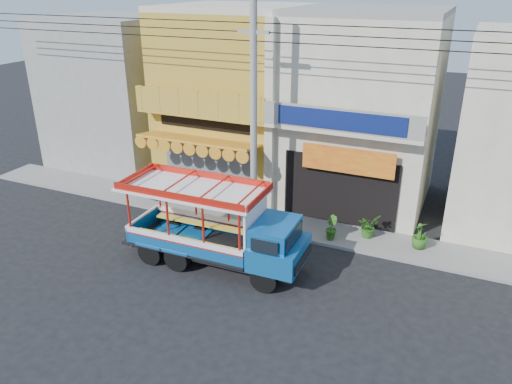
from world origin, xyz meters
TOP-DOWN VIEW (x-y plane):
  - ground at (0.00, 0.00)m, footprint 90.00×90.00m
  - sidewalk at (0.00, 4.00)m, footprint 30.00×2.00m
  - shophouse_left at (-4.00, 7.96)m, footprint 6.00×7.50m
  - shophouse_right at (2.00, 7.96)m, footprint 6.00×6.75m
  - party_pilaster at (-1.00, 4.85)m, footprint 0.35×0.30m
  - filler_building_left at (-11.00, 8.00)m, footprint 6.00×6.00m
  - utility_pole at (-0.85, 3.30)m, footprint 28.00×0.26m
  - songthaew_truck at (-0.61, 0.22)m, footprint 6.50×2.28m
  - green_sign at (-6.18, 3.87)m, footprint 0.62×0.37m
  - potted_plant_a at (3.40, 4.23)m, footprint 1.02×1.06m
  - potted_plant_b at (2.14, 3.46)m, footprint 0.61×0.65m
  - potted_plant_c at (5.33, 4.13)m, footprint 0.81×0.81m

SIDE VIEW (x-z plane):
  - ground at x=0.00m, z-range 0.00..0.00m
  - sidewalk at x=0.00m, z-range 0.00..0.12m
  - green_sign at x=-6.18m, z-range 0.04..0.99m
  - potted_plant_a at x=3.40m, z-range 0.12..1.03m
  - potted_plant_b at x=2.14m, z-range 0.12..1.06m
  - potted_plant_c at x=5.33m, z-range 0.12..1.19m
  - songthaew_truck at x=-0.61m, z-range -0.05..2.96m
  - filler_building_left at x=-11.00m, z-range 0.00..7.60m
  - party_pilaster at x=-1.00m, z-range 0.00..8.00m
  - shophouse_right at x=2.00m, z-range -0.01..8.23m
  - shophouse_left at x=-4.00m, z-range -0.01..8.23m
  - utility_pole at x=-0.85m, z-range 0.53..9.53m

